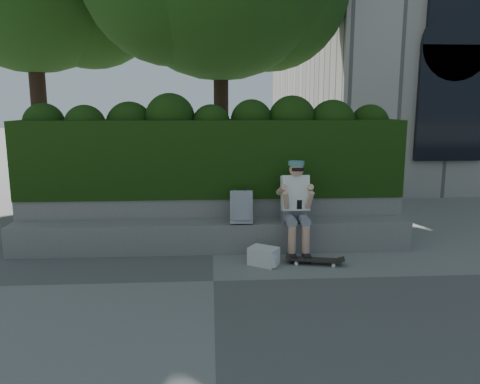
{
  "coord_description": "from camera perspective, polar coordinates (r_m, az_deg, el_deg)",
  "views": [
    {
      "loc": [
        -0.02,
        -5.59,
        2.19
      ],
      "look_at": [
        0.4,
        1.0,
        0.95
      ],
      "focal_mm": 35.0,
      "sensor_mm": 36.0,
      "label": 1
    }
  ],
  "objects": [
    {
      "name": "ground",
      "position": [
        6.0,
        -3.26,
        -10.78
      ],
      "size": [
        80.0,
        80.0,
        0.0
      ],
      "primitive_type": "plane",
      "color": "slate",
      "rests_on": "ground"
    },
    {
      "name": "bench_ledge",
      "position": [
        7.11,
        -3.36,
        -5.42
      ],
      "size": [
        6.0,
        0.45,
        0.45
      ],
      "primitive_type": "cube",
      "color": "gray",
      "rests_on": "ground"
    },
    {
      "name": "planter_wall",
      "position": [
        7.53,
        -3.4,
        -3.32
      ],
      "size": [
        6.0,
        0.5,
        0.75
      ],
      "primitive_type": "cube",
      "color": "gray",
      "rests_on": "ground"
    },
    {
      "name": "hedge",
      "position": [
        7.58,
        -3.49,
        4.26
      ],
      "size": [
        6.0,
        1.0,
        1.2
      ],
      "primitive_type": "cube",
      "color": "black",
      "rests_on": "planter_wall"
    },
    {
      "name": "person",
      "position": [
        6.92,
        6.8,
        -1.42
      ],
      "size": [
        0.4,
        0.76,
        1.38
      ],
      "color": "slate",
      "rests_on": "ground"
    },
    {
      "name": "skateboard",
      "position": [
        6.64,
        9.11,
        -8.18
      ],
      "size": [
        0.74,
        0.34,
        0.08
      ],
      "rotation": [
        0.0,
        0.0,
        -0.22
      ],
      "color": "black",
      "rests_on": "ground"
    },
    {
      "name": "backpack_plaid",
      "position": [
        6.92,
        0.15,
        -1.86
      ],
      "size": [
        0.34,
        0.19,
        0.49
      ],
      "primitive_type": "cube",
      "rotation": [
        0.0,
        0.0,
        -0.04
      ],
      "color": "#BCBCC1",
      "rests_on": "bench_ledge"
    },
    {
      "name": "backpack_ground",
      "position": [
        6.54,
        2.89,
        -7.8
      ],
      "size": [
        0.47,
        0.43,
        0.25
      ],
      "primitive_type": "cube",
      "rotation": [
        0.0,
        0.0,
        -0.58
      ],
      "color": "silver",
      "rests_on": "ground"
    }
  ]
}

